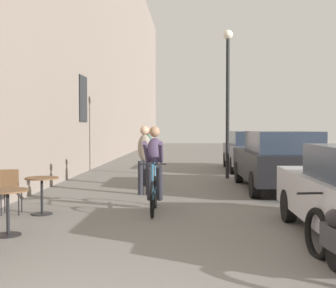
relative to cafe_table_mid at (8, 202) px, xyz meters
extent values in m
cube|color=gray|center=(-1.38, 10.42, 6.05)|extent=(0.50, 68.00, 13.13)
cube|color=black|center=(-1.11, 9.40, 2.23)|extent=(0.04, 1.10, 1.70)
cylinder|color=black|center=(0.00, 0.00, -0.51)|extent=(0.40, 0.40, 0.02)
cylinder|color=black|center=(0.00, 0.00, -0.16)|extent=(0.05, 0.05, 0.67)
cylinder|color=brown|center=(0.00, 0.00, 0.19)|extent=(0.64, 0.64, 0.02)
cylinder|color=black|center=(-0.03, 1.66, -0.51)|extent=(0.40, 0.40, 0.02)
cylinder|color=black|center=(-0.03, 1.66, -0.16)|extent=(0.05, 0.05, 0.67)
cylinder|color=brown|center=(-0.03, 1.66, 0.19)|extent=(0.64, 0.64, 0.02)
cylinder|color=black|center=(-0.82, 1.79, -0.30)|extent=(0.02, 0.02, 0.45)
cylinder|color=black|center=(-0.51, 1.85, -0.30)|extent=(0.02, 0.02, 0.45)
cylinder|color=black|center=(-0.76, 1.47, -0.30)|extent=(0.02, 0.02, 0.45)
cylinder|color=black|center=(-0.44, 1.54, -0.30)|extent=(0.02, 0.02, 0.45)
cube|color=brown|center=(-0.63, 1.66, -0.06)|extent=(0.45, 0.45, 0.02)
cube|color=brown|center=(-0.60, 1.49, 0.16)|extent=(0.34, 0.09, 0.42)
torus|color=black|center=(2.13, 1.50, -0.19)|extent=(0.07, 0.71, 0.71)
torus|color=black|center=(2.11, 2.55, -0.19)|extent=(0.07, 0.71, 0.71)
cylinder|color=#286084|center=(2.11, 2.46, 0.09)|extent=(0.04, 0.22, 0.58)
cylinder|color=#286084|center=(2.12, 1.96, 0.43)|extent=(0.05, 0.82, 0.14)
cylinder|color=#286084|center=(2.13, 1.53, 0.14)|extent=(0.04, 0.09, 0.67)
cylinder|color=#286084|center=(2.12, 2.05, -0.15)|extent=(0.06, 1.00, 0.12)
cylinder|color=black|center=(2.13, 1.55, 0.48)|extent=(0.52, 0.04, 0.03)
ellipsoid|color=black|center=(2.11, 2.37, 0.41)|extent=(0.12, 0.24, 0.06)
ellipsoid|color=#4C3D5B|center=(2.11, 2.29, 0.68)|extent=(0.35, 0.36, 0.59)
sphere|color=#A57A5B|center=(2.12, 2.25, 1.08)|extent=(0.22, 0.22, 0.22)
cylinder|color=#26262D|center=(2.22, 2.22, 0.03)|extent=(0.14, 0.40, 0.75)
cylinder|color=#26262D|center=(2.02, 2.21, 0.03)|extent=(0.14, 0.40, 0.75)
cylinder|color=#4C3D5B|center=(2.27, 1.90, 0.68)|extent=(0.12, 0.75, 0.48)
cylinder|color=#4C3D5B|center=(1.98, 1.90, 0.68)|extent=(0.09, 0.74, 0.48)
cylinder|color=#26262D|center=(1.80, 4.21, -0.10)|extent=(0.14, 0.14, 0.85)
cylinder|color=#26262D|center=(1.60, 4.24, -0.10)|extent=(0.14, 0.14, 0.85)
ellipsoid|color=gray|center=(1.70, 4.22, 0.66)|extent=(0.37, 0.29, 0.67)
sphere|color=tan|center=(1.70, 4.22, 1.09)|extent=(0.22, 0.22, 0.22)
cylinder|color=#26262D|center=(1.72, 5.82, -0.10)|extent=(0.14, 0.14, 0.84)
cylinder|color=#26262D|center=(1.52, 5.86, -0.10)|extent=(0.14, 0.14, 0.84)
ellipsoid|color=#38564C|center=(1.62, 5.84, 0.65)|extent=(0.38, 0.30, 0.66)
sphere|color=#A57A5B|center=(1.62, 5.84, 1.08)|extent=(0.22, 0.22, 0.22)
cylinder|color=black|center=(4.09, 7.89, 1.78)|extent=(0.12, 0.12, 4.60)
sphere|color=silver|center=(4.09, 7.89, 4.22)|extent=(0.32, 0.32, 0.32)
cylinder|color=black|center=(4.60, 1.22, -0.23)|extent=(0.19, 0.58, 0.58)
cube|color=black|center=(5.20, 5.32, 0.17)|extent=(1.92, 4.50, 0.73)
cube|color=#283342|center=(5.21, 4.79, 0.80)|extent=(1.59, 2.44, 0.54)
cylinder|color=black|center=(4.34, 6.78, -0.20)|extent=(0.22, 0.65, 0.64)
cylinder|color=black|center=(6.02, 6.81, -0.20)|extent=(0.22, 0.65, 0.64)
cylinder|color=black|center=(4.39, 3.83, -0.20)|extent=(0.22, 0.65, 0.64)
cylinder|color=black|center=(6.07, 3.86, -0.20)|extent=(0.22, 0.65, 0.64)
cube|color=#595960|center=(5.22, 10.70, 0.15)|extent=(1.81, 4.36, 0.71)
cube|color=#283342|center=(5.22, 10.18, 0.76)|extent=(1.52, 2.35, 0.53)
cylinder|color=black|center=(4.40, 12.13, -0.21)|extent=(0.20, 0.63, 0.63)
cylinder|color=black|center=(6.04, 12.14, -0.21)|extent=(0.20, 0.63, 0.63)
cylinder|color=black|center=(4.41, 9.26, -0.21)|extent=(0.20, 0.63, 0.63)
cylinder|color=black|center=(6.05, 9.27, -0.21)|extent=(0.20, 0.63, 0.63)
torus|color=black|center=(4.49, -0.90, -0.22)|extent=(0.18, 0.70, 0.69)
cylinder|color=black|center=(4.50, -1.00, 0.33)|extent=(0.62, 0.11, 0.03)
camera|label=1|loc=(2.83, -6.61, 1.16)|focal=46.61mm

